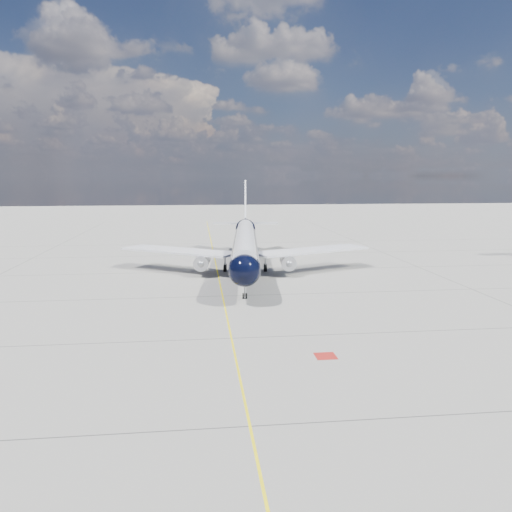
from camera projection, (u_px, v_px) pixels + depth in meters
name	position (u px, v px, depth m)	size (l,w,h in m)	color
ground	(216.00, 265.00, 76.16)	(320.00, 320.00, 0.00)	gray
taxiway_centerline	(217.00, 271.00, 71.25)	(0.16, 160.00, 0.01)	yellow
red_marking	(326.00, 356.00, 37.71)	(1.60, 1.60, 0.01)	maroon
main_airliner	(245.00, 244.00, 70.62)	(36.14, 44.18, 12.76)	black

